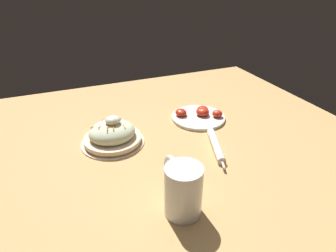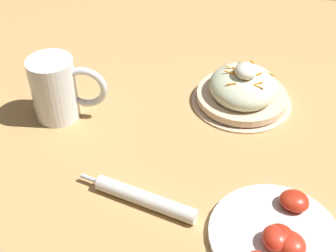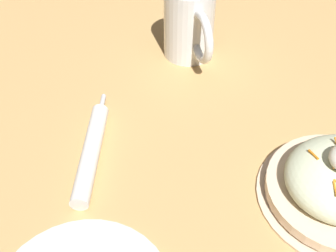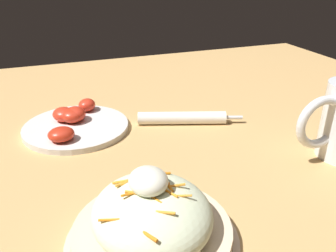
% 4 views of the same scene
% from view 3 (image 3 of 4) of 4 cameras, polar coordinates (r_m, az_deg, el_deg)
% --- Properties ---
extents(ground_plane, '(1.43, 1.43, 0.00)m').
position_cam_3_polar(ground_plane, '(0.66, 2.18, -2.87)').
color(ground_plane, tan).
extents(beer_mug, '(0.09, 0.16, 0.13)m').
position_cam_3_polar(beer_mug, '(0.82, 2.87, 12.92)').
color(beer_mug, white).
rests_on(beer_mug, ground_plane).
extents(napkin_roll, '(0.09, 0.21, 0.03)m').
position_cam_3_polar(napkin_roll, '(0.65, -10.10, -3.36)').
color(napkin_roll, white).
rests_on(napkin_roll, ground_plane).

